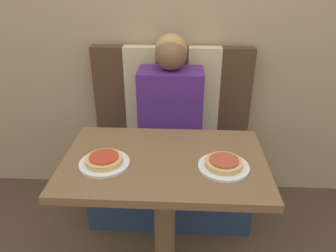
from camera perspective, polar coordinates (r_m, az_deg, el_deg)
name	(u,v)px	position (r m, az deg, el deg)	size (l,w,h in m)	color
wall_back	(173,5)	(2.10, 0.92, 20.29)	(7.00, 0.05, 2.60)	tan
booth_seat	(170,178)	(2.20, 0.42, -9.03)	(1.01, 0.49, 0.50)	navy
booth_backrest	(172,91)	(2.13, 0.72, 6.08)	(1.01, 0.08, 0.57)	#4C331E
dining_table	(164,184)	(1.49, -0.62, -10.10)	(0.87, 0.57, 0.78)	brown
person	(171,98)	(1.93, 0.47, 4.97)	(0.37, 0.22, 0.69)	#4C237A
plate_left	(104,163)	(1.40, -11.00, -6.38)	(0.21, 0.21, 0.01)	white
plate_right	(223,167)	(1.37, 9.64, -7.00)	(0.21, 0.21, 0.01)	white
pizza_left	(104,159)	(1.39, -11.07, -5.70)	(0.15, 0.15, 0.03)	tan
pizza_right	(224,163)	(1.36, 9.70, -6.32)	(0.15, 0.15, 0.03)	tan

